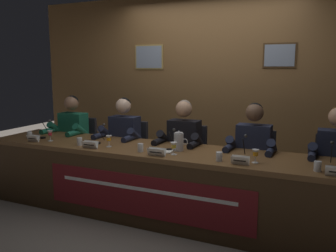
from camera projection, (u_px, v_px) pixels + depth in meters
The scene contains 33 objects.
ground_plane at pixel (168, 217), 3.86m from camera, with size 12.00×12.00×0.00m, color #70665B.
wall_back_panelled at pixel (210, 89), 4.94m from camera, with size 5.52×0.14×2.60m.
conference_table at pixel (163, 173), 3.67m from camera, with size 4.32×0.79×0.75m.
chair_far_left at pixel (80, 151), 4.96m from camera, with size 0.44×0.45×0.91m.
panelist_far_left at pixel (70, 134), 4.74m from camera, with size 0.51×0.48×1.23m.
nameplate_far_left at pixel (33, 138), 4.12m from camera, with size 0.16×0.06×0.08m.
juice_glass_far_left at pixel (50, 134), 4.16m from camera, with size 0.06×0.06×0.12m.
water_cup_far_left at pixel (30, 135), 4.30m from camera, with size 0.06×0.06×0.08m.
microphone_far_left at pixel (45, 132), 4.33m from camera, with size 0.06×0.17×0.22m.
chair_left at pixel (130, 157), 4.64m from camera, with size 0.44×0.45×0.91m.
panelist_left at pixel (121, 139), 4.41m from camera, with size 0.51×0.48×1.23m.
nameplate_left at pixel (90, 145), 3.79m from camera, with size 0.18×0.06×0.08m.
juice_glass_left at pixel (109, 139), 3.86m from camera, with size 0.06×0.06×0.12m.
water_cup_left at pixel (80, 142), 3.93m from camera, with size 0.06×0.06×0.08m.
microphone_left at pixel (100, 137), 4.03m from camera, with size 0.06×0.17×0.22m.
chair_center at pixel (188, 164), 4.31m from camera, with size 0.44×0.45×0.91m.
panelist_center at pixel (181, 145), 4.09m from camera, with size 0.51×0.48×1.23m.
nameplate_center at pixel (156, 152), 3.46m from camera, with size 0.18×0.06×0.08m.
juice_glass_center at pixel (174, 146), 3.51m from camera, with size 0.06×0.06×0.12m.
water_cup_center at pixel (141, 148), 3.63m from camera, with size 0.06×0.06×0.08m.
microphone_center at pixel (171, 143), 3.71m from camera, with size 0.06×0.17×0.22m.
chair_right at pixel (254, 172), 3.99m from camera, with size 0.44×0.45×0.91m.
panelist_right at pixel (252, 152), 3.76m from camera, with size 0.51×0.48×1.23m.
nameplate_right at pixel (240, 160), 3.15m from camera, with size 0.16×0.06×0.08m.
juice_glass_right at pixel (256, 154), 3.20m from camera, with size 0.06×0.06×0.12m.
water_cup_right at pixel (219, 157), 3.27m from camera, with size 0.06×0.06×0.08m.
microphone_right at pixel (243, 150), 3.37m from camera, with size 0.06×0.17×0.22m.
chair_far_right at pixel (333, 181), 3.66m from camera, with size 0.44×0.45×0.91m.
panelist_far_right at pixel (336, 160), 3.44m from camera, with size 0.51×0.48×1.23m.
water_cup_far_right at pixel (318, 167), 2.95m from camera, with size 0.06×0.06×0.08m.
microphone_far_right at pixel (331, 159), 3.07m from camera, with size 0.06×0.17×0.22m.
water_pitcher_central at pixel (179, 142), 3.67m from camera, with size 0.15×0.10×0.21m.
document_stack_center at pixel (162, 151), 3.64m from camera, with size 0.23×0.18×0.01m.
Camera 1 is at (1.49, -3.33, 1.61)m, focal length 38.01 mm.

